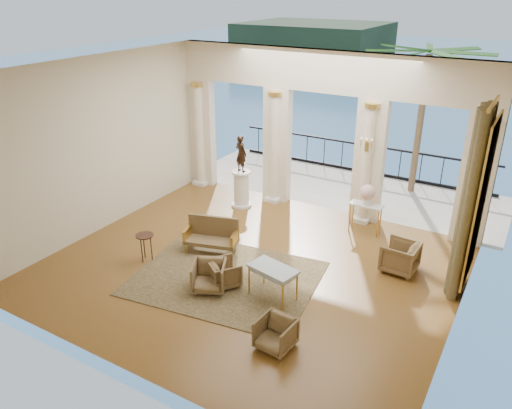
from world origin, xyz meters
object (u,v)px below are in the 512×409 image
Objects in this scene: armchair_c at (400,255)px; side_table at (145,239)px; armchair_b at (276,333)px; statue at (241,154)px; settee at (212,235)px; pedestal at (241,189)px; armchair_d at (224,272)px; armchair_a at (209,275)px; game_table at (273,271)px; console_table at (366,209)px.

side_table is at bearing -61.32° from armchair_c.
armchair_b is 6.47m from statue.
settee reaches higher than side_table.
settee is 1.27× the size of pedestal.
armchair_d is at bearing -48.40° from armchair_c.
armchair_a is 0.51× the size of settee.
armchair_a is at bearing 160.83° from armchair_b.
statue is 1.56× the size of side_table.
pedestal is (-0.79, 2.63, 0.10)m from settee.
game_table is 1.02× the size of pedestal.
armchair_a is at bearing 127.10° from statue.
settee is at bearing -73.25° from pedestal.
armchair_c reaches higher than armchair_a.
side_table reaches higher than armchair_d.
statue reaches higher than side_table.
statue is at bearing 85.92° from side_table.
armchair_c is 1.21× the size of armchair_d.
armchair_a reaches higher than game_table.
settee reaches higher than game_table.
side_table is at bearing -94.08° from pedestal.
armchair_c is 5.34m from statue.
game_table is at bearing -49.97° from pedestal.
console_table is (1.97, 4.29, 0.32)m from armchair_a.
game_table is at bearing -40.22° from settee.
armchair_c reaches higher than armchair_b.
console_table is at bearing 92.35° from game_table.
armchair_a is 1.41m from game_table.
settee is 3.00m from statue.
statue is at bearing -27.69° from armchair_d.
settee is (-0.95, 1.46, 0.07)m from armchair_a.
armchair_c is 3.12m from game_table.
armchair_b is (2.13, -0.93, -0.03)m from armchair_a.
pedestal is 1.03× the size of statue.
armchair_b is 0.83× the size of armchair_c.
side_table is (-0.27, -3.84, -1.04)m from statue.
armchair_c is at bearing -179.74° from statue.
armchair_b is at bearing -15.82° from side_table.
statue is at bearing -175.75° from console_table.
armchair_d is 4.38m from console_table.
side_table is (-2.19, -0.07, 0.26)m from armchair_d.
game_table is 4.73m from pedestal.
side_table is at bearing -163.89° from game_table.
side_table is (-4.14, 1.17, 0.26)m from armchair_b.
armchair_c reaches higher than side_table.
armchair_b is 0.46× the size of settee.
armchair_c is 1.15× the size of side_table.
settee is 2.04× the size of side_table.
armchair_a reaches higher than armchair_d.
armchair_d is at bearing 131.03° from statue.
armchair_c is (1.18, 3.78, 0.07)m from armchair_b.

